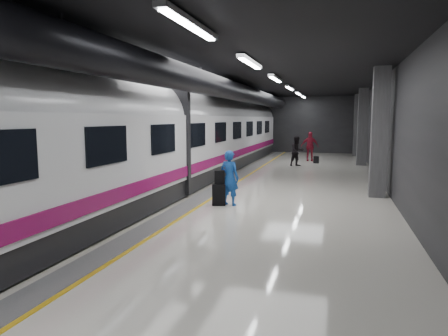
% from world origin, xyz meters
% --- Properties ---
extents(ground, '(40.00, 40.00, 0.00)m').
position_xyz_m(ground, '(0.00, 0.00, 0.00)').
color(ground, beige).
rests_on(ground, ground).
extents(platform_hall, '(10.02, 40.02, 4.51)m').
position_xyz_m(platform_hall, '(-0.29, 0.96, 3.54)').
color(platform_hall, black).
rests_on(platform_hall, ground).
extents(train, '(3.05, 38.00, 4.05)m').
position_xyz_m(train, '(-3.25, -0.00, 2.07)').
color(train, black).
rests_on(train, ground).
extents(traveler_main, '(0.73, 0.57, 1.75)m').
position_xyz_m(traveler_main, '(-0.09, -0.79, 0.88)').
color(traveler_main, blue).
rests_on(traveler_main, ground).
extents(suitcase_main, '(0.47, 0.37, 0.68)m').
position_xyz_m(suitcase_main, '(-0.41, -0.91, 0.34)').
color(suitcase_main, black).
rests_on(suitcase_main, ground).
extents(shoulder_bag, '(0.36, 0.27, 0.43)m').
position_xyz_m(shoulder_bag, '(-0.39, -0.88, 0.90)').
color(shoulder_bag, black).
rests_on(shoulder_bag, suitcase_main).
extents(traveler_far_a, '(1.07, 1.04, 1.74)m').
position_xyz_m(traveler_far_a, '(0.94, 10.40, 0.87)').
color(traveler_far_a, black).
rests_on(traveler_far_a, ground).
extents(traveler_far_b, '(1.16, 0.59, 1.89)m').
position_xyz_m(traveler_far_b, '(1.44, 13.58, 0.95)').
color(traveler_far_b, maroon).
rests_on(traveler_far_b, ground).
extents(suitcase_far, '(0.34, 0.27, 0.44)m').
position_xyz_m(suitcase_far, '(1.95, 12.21, 0.22)').
color(suitcase_far, black).
rests_on(suitcase_far, ground).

